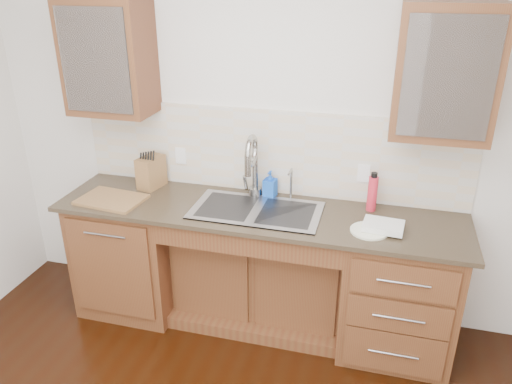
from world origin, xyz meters
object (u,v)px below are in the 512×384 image
(water_bottle, at_px, (372,194))
(soap_bottle, at_px, (270,184))
(plate, at_px, (369,231))
(cutting_board, at_px, (112,200))
(knife_block, at_px, (151,172))

(water_bottle, bearing_deg, soap_bottle, 176.46)
(water_bottle, height_order, plate, water_bottle)
(plate, distance_m, cutting_board, 1.72)
(water_bottle, xyz_separation_m, cutting_board, (-1.71, -0.31, -0.11))
(plate, bearing_deg, knife_block, 169.56)
(water_bottle, distance_m, knife_block, 1.55)
(water_bottle, distance_m, cutting_board, 1.75)
(plate, height_order, cutting_board, cutting_board)
(soap_bottle, relative_size, plate, 0.80)
(soap_bottle, bearing_deg, cutting_board, -152.33)
(water_bottle, bearing_deg, knife_block, -179.35)
(soap_bottle, height_order, plate, soap_bottle)
(knife_block, distance_m, cutting_board, 0.35)
(plate, bearing_deg, cutting_board, -179.75)
(cutting_board, bearing_deg, plate, 0.25)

